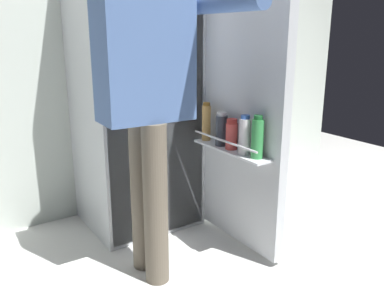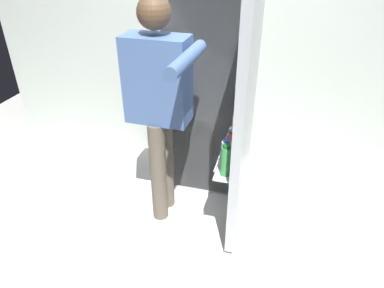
% 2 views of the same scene
% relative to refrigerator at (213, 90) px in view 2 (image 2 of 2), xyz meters
% --- Properties ---
extents(ground_plane, '(6.09, 6.09, 0.00)m').
position_rel_refrigerator_xyz_m(ground_plane, '(-0.03, -0.48, -0.87)').
color(ground_plane, silver).
extents(kitchen_wall, '(4.40, 0.10, 2.53)m').
position_rel_refrigerator_xyz_m(kitchen_wall, '(-0.03, 0.40, 0.40)').
color(kitchen_wall, beige).
rests_on(kitchen_wall, ground_plane).
extents(refrigerator, '(0.73, 1.23, 1.73)m').
position_rel_refrigerator_xyz_m(refrigerator, '(0.00, 0.00, 0.00)').
color(refrigerator, silver).
rests_on(refrigerator, ground_plane).
extents(person, '(0.53, 0.75, 1.65)m').
position_rel_refrigerator_xyz_m(person, '(-0.26, -0.54, 0.13)').
color(person, '#665B4C').
rests_on(person, ground_plane).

